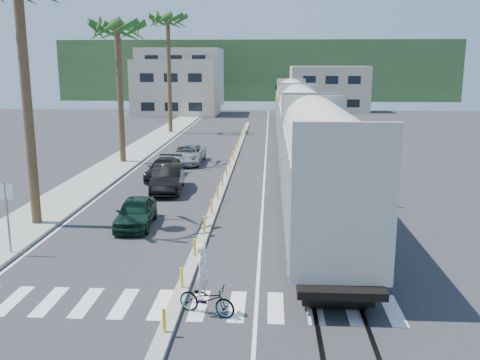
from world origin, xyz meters
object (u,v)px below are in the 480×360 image
(street_sign, at_px, (7,208))
(cyclist, at_px, (206,293))
(car_lead, at_px, (136,212))
(car_second, at_px, (168,178))

(street_sign, distance_m, cyclist, 9.55)
(car_lead, height_order, cyclist, cyclist)
(cyclist, bearing_deg, car_second, 35.16)
(car_lead, bearing_deg, car_second, 85.26)
(street_sign, xyz_separation_m, car_lead, (3.96, 4.16, -1.30))
(car_lead, distance_m, car_second, 6.94)
(street_sign, bearing_deg, cyclist, -28.81)
(cyclist, bearing_deg, street_sign, 81.49)
(car_lead, height_order, car_second, car_second)
(street_sign, xyz_separation_m, car_second, (4.14, 11.10, -1.19))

